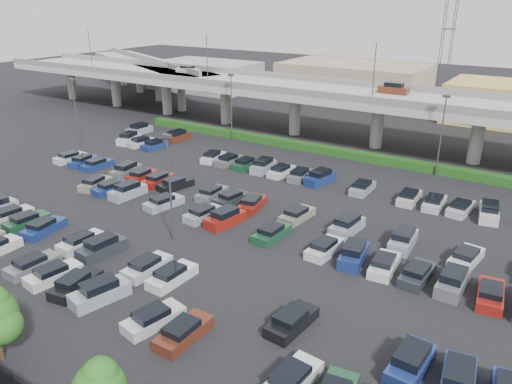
% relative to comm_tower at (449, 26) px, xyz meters
% --- Properties ---
extents(ground, '(280.00, 280.00, 0.00)m').
position_rel_comm_tower_xyz_m(ground, '(-4.00, -74.00, -15.61)').
color(ground, black).
extents(overpass, '(150.00, 13.00, 15.80)m').
position_rel_comm_tower_xyz_m(overpass, '(-4.21, -41.99, -8.64)').
color(overpass, '#989890').
rests_on(overpass, ground).
extents(on_ramp, '(50.93, 30.13, 8.80)m').
position_rel_comm_tower_xyz_m(on_ramp, '(-56.10, -30.95, -8.76)').
color(on_ramp, '#989890').
rests_on(on_ramp, ground).
extents(hedge, '(66.00, 1.60, 1.10)m').
position_rel_comm_tower_xyz_m(hedge, '(-4.00, -49.00, -15.06)').
color(hedge, '#123E12').
rests_on(hedge, ground).
extents(parked_cars, '(62.80, 41.60, 1.67)m').
position_rel_comm_tower_xyz_m(parked_cars, '(-4.55, -77.60, -15.00)').
color(parked_cars, '#5A5C62').
rests_on(parked_cars, ground).
extents(light_poles, '(66.90, 48.38, 10.30)m').
position_rel_comm_tower_xyz_m(light_poles, '(-8.12, -72.00, -9.37)').
color(light_poles, '#48484D').
rests_on(light_poles, ground).
extents(distant_buildings, '(138.00, 24.00, 9.00)m').
position_rel_comm_tower_xyz_m(distant_buildings, '(8.38, -12.19, -11.87)').
color(distant_buildings, slate).
rests_on(distant_buildings, ground).
extents(comm_tower, '(2.40, 2.40, 30.00)m').
position_rel_comm_tower_xyz_m(comm_tower, '(0.00, 0.00, 0.00)').
color(comm_tower, '#48484D').
rests_on(comm_tower, ground).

